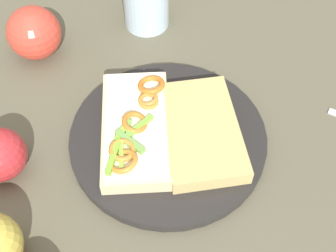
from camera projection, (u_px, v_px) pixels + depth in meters
ground_plane at (168, 141)px, 0.62m from camera, size 2.00×2.00×0.00m
plate at (168, 138)px, 0.62m from camera, size 0.26×0.26×0.01m
sandwich at (136, 129)px, 0.59m from camera, size 0.19×0.10×0.04m
bread_slice_side at (200, 128)px, 0.60m from camera, size 0.18×0.13×0.02m
apple_3 at (34, 33)px, 0.69m from camera, size 0.09×0.09×0.08m
drinking_glass at (146, 0)px, 0.73m from camera, size 0.07×0.07×0.09m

